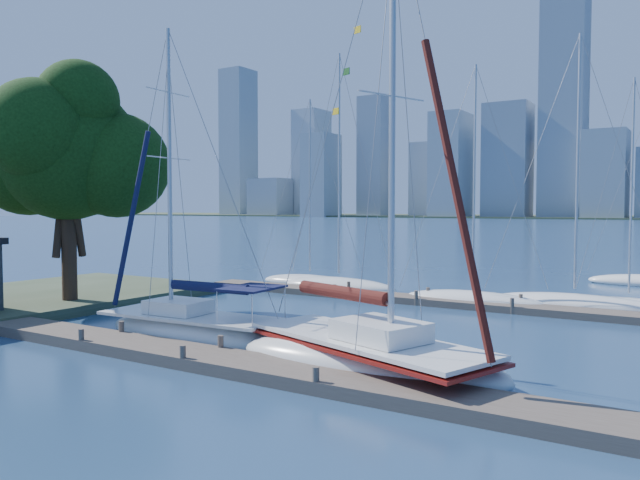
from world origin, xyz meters
The scene contains 11 objects.
ground centered at (0.00, 0.00, 0.00)m, with size 700.00×700.00×0.00m, color navy.
near_dock centered at (0.00, 0.00, 0.20)m, with size 26.00×2.00×0.40m, color #51453B.
far_dock centered at (2.00, 16.00, 0.18)m, with size 30.00×1.80×0.36m, color #51453B.
tree centered at (-13.21, 4.61, 8.15)m, with size 9.39×8.55×12.20m.
sailboat_navy centered at (-3.13, 2.67, 0.99)m, with size 8.34×3.15×12.70m.
sailboat_maroon centered at (5.01, 2.01, 1.12)m, with size 9.77×5.81×15.10m.
bg_boat_0 centered at (-8.37, 19.34, 0.25)m, with size 7.56×3.34×12.55m.
bg_boat_1 centered at (-5.41, 18.08, 0.30)m, with size 8.11×3.52×14.92m.
bg_boat_2 centered at (3.48, 16.94, 0.26)m, with size 7.90×5.19×12.93m.
bg_boat_3 centered at (8.32, 18.18, 0.28)m, with size 9.09×5.69×14.14m.
bg_boat_4 centered at (10.68, 19.19, 0.25)m, with size 6.03×3.87×11.83m.
Camera 1 is at (14.06, -15.09, 5.16)m, focal length 35.00 mm.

